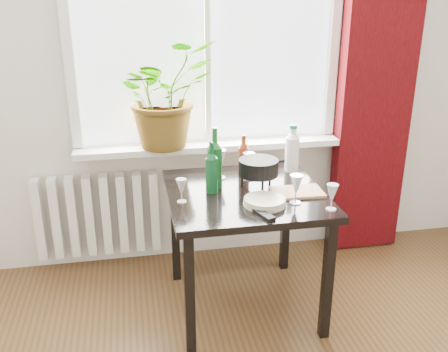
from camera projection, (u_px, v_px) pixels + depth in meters
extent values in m
cube|color=white|center=(206.00, 21.00, 3.04)|extent=(1.72, 0.08, 1.62)
cube|color=white|center=(209.00, 146.00, 3.25)|extent=(1.72, 0.20, 0.04)
cube|color=#320407|center=(378.00, 69.00, 3.26)|extent=(0.50, 0.12, 2.56)
cube|color=white|center=(98.00, 215.00, 3.31)|extent=(0.80, 0.10, 0.55)
cube|color=black|center=(245.00, 194.00, 2.76)|extent=(0.85, 0.85, 0.04)
cube|color=black|center=(190.00, 296.00, 2.49)|extent=(0.05, 0.05, 0.70)
cube|color=black|center=(175.00, 230.00, 3.16)|extent=(0.05, 0.05, 0.70)
cube|color=black|center=(327.00, 281.00, 2.62)|extent=(0.05, 0.05, 0.70)
cube|color=black|center=(285.00, 221.00, 3.29)|extent=(0.05, 0.05, 0.70)
imported|color=#2E6B1C|center=(164.00, 95.00, 3.06)|extent=(0.76, 0.73, 0.66)
cylinder|color=beige|center=(265.00, 202.00, 2.57)|extent=(0.29, 0.29, 0.04)
cube|color=black|center=(263.00, 214.00, 2.45)|extent=(0.09, 0.16, 0.02)
cube|color=#AE784E|center=(297.00, 192.00, 2.72)|extent=(0.28, 0.19, 0.01)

